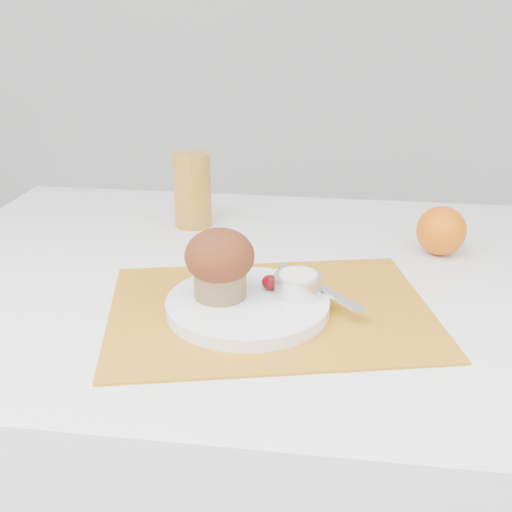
# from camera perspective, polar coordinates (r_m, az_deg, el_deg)

# --- Properties ---
(table) EXTENTS (1.20, 0.80, 0.75)m
(table) POSITION_cam_1_polar(r_m,az_deg,el_deg) (1.17, 2.97, -18.74)
(table) COLOR white
(table) RESTS_ON ground
(placemat) EXTENTS (0.49, 0.40, 0.00)m
(placemat) POSITION_cam_1_polar(r_m,az_deg,el_deg) (0.86, 1.27, -4.85)
(placemat) COLOR orange
(placemat) RESTS_ON table
(plate) EXTENTS (0.26, 0.26, 0.02)m
(plate) POSITION_cam_1_polar(r_m,az_deg,el_deg) (0.85, -0.75, -4.39)
(plate) COLOR white
(plate) RESTS_ON placemat
(ramekin) EXTENTS (0.08, 0.08, 0.03)m
(ramekin) POSITION_cam_1_polar(r_m,az_deg,el_deg) (0.86, 3.74, -2.57)
(ramekin) COLOR silver
(ramekin) RESTS_ON plate
(cream) EXTENTS (0.06, 0.06, 0.01)m
(cream) POSITION_cam_1_polar(r_m,az_deg,el_deg) (0.85, 3.77, -1.73)
(cream) COLOR white
(cream) RESTS_ON ramekin
(raspberry_near) EXTENTS (0.02, 0.02, 0.02)m
(raspberry_near) POSITION_cam_1_polar(r_m,az_deg,el_deg) (0.87, 1.37, -2.35)
(raspberry_near) COLOR #530209
(raspberry_near) RESTS_ON plate
(raspberry_far) EXTENTS (0.02, 0.02, 0.02)m
(raspberry_far) POSITION_cam_1_polar(r_m,az_deg,el_deg) (0.87, 1.23, -2.32)
(raspberry_far) COLOR #58020A
(raspberry_far) RESTS_ON plate
(butter_knife) EXTENTS (0.13, 0.14, 0.00)m
(butter_knife) POSITION_cam_1_polar(r_m,az_deg,el_deg) (0.88, 5.69, -2.79)
(butter_knife) COLOR white
(butter_knife) RESTS_ON plate
(orange) EXTENTS (0.08, 0.08, 0.08)m
(orange) POSITION_cam_1_polar(r_m,az_deg,el_deg) (1.07, 16.14, 2.17)
(orange) COLOR orange
(orange) RESTS_ON table
(juice_glass) EXTENTS (0.07, 0.07, 0.13)m
(juice_glass) POSITION_cam_1_polar(r_m,az_deg,el_deg) (1.16, -5.67, 5.89)
(juice_glass) COLOR #C28024
(juice_glass) RESTS_ON table
(muffin) EXTENTS (0.09, 0.09, 0.09)m
(muffin) POSITION_cam_1_polar(r_m,az_deg,el_deg) (0.84, -3.24, -0.55)
(muffin) COLOR olive
(muffin) RESTS_ON plate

